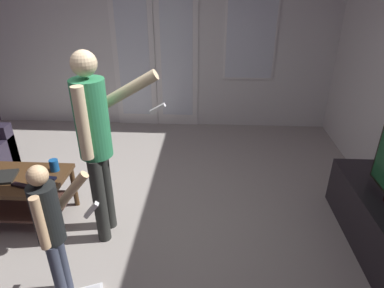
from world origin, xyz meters
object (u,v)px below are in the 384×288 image
cup_near_edge (54,165)px  tv_remote_black (47,178)px  person_adult (96,134)px  person_child (51,225)px  coffee_table (20,190)px  dvd_remote_slim (21,185)px

cup_near_edge → tv_remote_black: bearing=-93.3°
person_adult → person_child: person_adult is taller
coffee_table → person_child: 1.17m
person_adult → person_child: bearing=-99.6°
coffee_table → person_adult: size_ratio=0.53×
person_adult → person_child: 0.80m
coffee_table → person_child: (0.74, -0.85, 0.33)m
person_child → coffee_table: bearing=131.2°
person_adult → cup_near_edge: bearing=153.4°
person_child → tv_remote_black: size_ratio=6.67×
person_child → tv_remote_black: person_child is taller
coffee_table → tv_remote_black: tv_remote_black is taller
tv_remote_black → dvd_remote_slim: same height
coffee_table → cup_near_edge: size_ratio=7.69×
coffee_table → dvd_remote_slim: size_ratio=5.21×
tv_remote_black → dvd_remote_slim: bearing=-137.7°
person_child → dvd_remote_slim: bearing=131.5°
person_child → cup_near_edge: 1.09m
cup_near_edge → tv_remote_black: cup_near_edge is taller
person_adult → dvd_remote_slim: (-0.75, -0.01, -0.52)m
cup_near_edge → tv_remote_black: size_ratio=0.68×
coffee_table → person_child: size_ratio=0.78×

